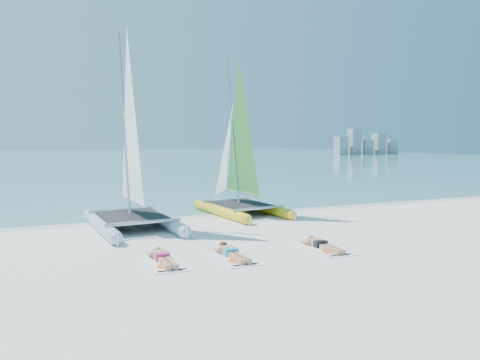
# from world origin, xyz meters

# --- Properties ---
(ground) EXTENTS (140.00, 140.00, 0.00)m
(ground) POSITION_xyz_m (0.00, 0.00, 0.00)
(ground) COLOR white
(ground) RESTS_ON ground
(sea) EXTENTS (140.00, 115.00, 0.01)m
(sea) POSITION_xyz_m (0.00, 63.00, 0.01)
(sea) COLOR #69ADAF
(sea) RESTS_ON ground
(wet_sand_strip) EXTENTS (140.00, 1.40, 0.01)m
(wet_sand_strip) POSITION_xyz_m (0.00, 5.50, 0.00)
(wet_sand_strip) COLOR silver
(wet_sand_strip) RESTS_ON ground
(distant_skyline) EXTENTS (14.00, 2.00, 5.00)m
(distant_skyline) POSITION_xyz_m (53.71, 62.00, 1.94)
(distant_skyline) COLOR #90989E
(distant_skyline) RESTS_ON ground
(catamaran_blue) EXTENTS (2.95, 5.58, 7.39)m
(catamaran_blue) POSITION_xyz_m (-2.14, 3.82, 2.21)
(catamaran_blue) COLOR silver
(catamaran_blue) RESTS_ON ground
(catamaran_yellow) EXTENTS (2.89, 5.48, 6.85)m
(catamaran_yellow) POSITION_xyz_m (2.62, 5.58, 2.16)
(catamaran_yellow) COLOR yellow
(catamaran_yellow) RESTS_ON ground
(towel_a) EXTENTS (1.00, 1.85, 0.02)m
(towel_a) POSITION_xyz_m (-2.22, -1.31, 0.01)
(towel_a) COLOR white
(towel_a) RESTS_ON ground
(sunbather_a) EXTENTS (0.37, 1.73, 0.26)m
(sunbather_a) POSITION_xyz_m (-2.22, -1.12, 0.12)
(sunbather_a) COLOR tan
(sunbather_a) RESTS_ON towel_a
(towel_b) EXTENTS (1.00, 1.85, 0.02)m
(towel_b) POSITION_xyz_m (-0.39, -1.54, 0.01)
(towel_b) COLOR white
(towel_b) RESTS_ON ground
(sunbather_b) EXTENTS (0.37, 1.73, 0.26)m
(sunbather_b) POSITION_xyz_m (-0.39, -1.34, 0.12)
(sunbather_b) COLOR tan
(sunbather_b) RESTS_ON towel_b
(towel_c) EXTENTS (1.00, 1.85, 0.02)m
(towel_c) POSITION_xyz_m (2.36, -1.67, 0.01)
(towel_c) COLOR white
(towel_c) RESTS_ON ground
(sunbather_c) EXTENTS (0.37, 1.73, 0.26)m
(sunbather_c) POSITION_xyz_m (2.36, -1.47, 0.12)
(sunbather_c) COLOR tan
(sunbather_c) RESTS_ON towel_c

